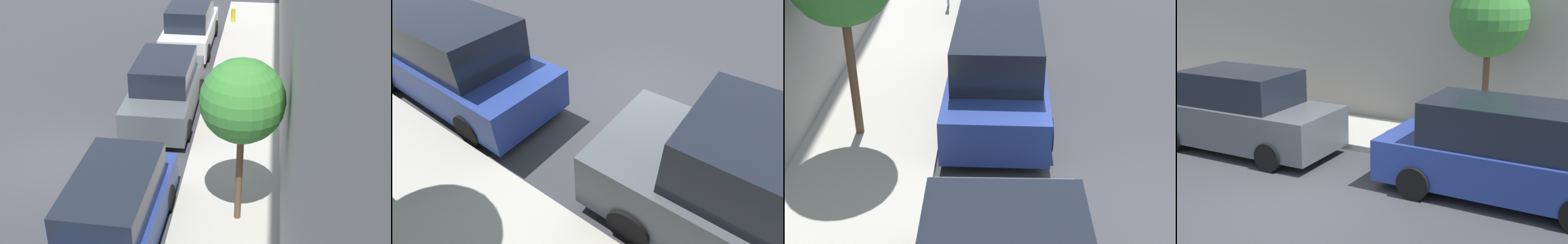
{
  "view_description": "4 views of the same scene",
  "coord_description": "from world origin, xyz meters",
  "views": [
    {
      "loc": [
        5.43,
        -12.48,
        8.34
      ],
      "look_at": [
        3.63,
        0.87,
        1.0
      ],
      "focal_mm": 50.0,
      "sensor_mm": 36.0,
      "label": 1
    },
    {
      "loc": [
        5.43,
        2.42,
        4.17
      ],
      "look_at": [
        2.48,
        0.27,
        1.0
      ],
      "focal_mm": 28.0,
      "sensor_mm": 36.0,
      "label": 2
    },
    {
      "loc": [
        2.48,
        6.66,
        5.59
      ],
      "look_at": [
        2.71,
        -1.13,
        1.0
      ],
      "focal_mm": 50.0,
      "sensor_mm": 36.0,
      "label": 3
    },
    {
      "loc": [
        -7.47,
        -5.75,
        4.33
      ],
      "look_at": [
        2.9,
        -0.22,
        1.0
      ],
      "focal_mm": 50.0,
      "sensor_mm": 36.0,
      "label": 4
    }
  ],
  "objects": [
    {
      "name": "street_tree",
      "position": [
        5.04,
        -2.14,
        3.22
      ],
      "size": [
        1.85,
        1.85,
        4.02
      ],
      "color": "brown",
      "rests_on": "sidewalk"
    },
    {
      "name": "ground_plane",
      "position": [
        0.0,
        0.0,
        0.0
      ],
      "size": [
        60.0,
        60.0,
        0.0
      ],
      "primitive_type": "plane",
      "color": "#38383D"
    },
    {
      "name": "parked_suv_third",
      "position": [
        2.35,
        3.06,
        0.93
      ],
      "size": [
        2.08,
        4.81,
        1.98
      ],
      "color": "#4C5156",
      "rests_on": "ground_plane"
    },
    {
      "name": "sidewalk",
      "position": [
        4.77,
        0.0,
        0.07
      ],
      "size": [
        2.53,
        32.0,
        0.15
      ],
      "color": "#B2ADA3",
      "rests_on": "ground_plane"
    },
    {
      "name": "parked_minivan_second",
      "position": [
        2.42,
        -3.38,
        0.92
      ],
      "size": [
        2.02,
        4.93,
        1.9
      ],
      "color": "navy",
      "rests_on": "ground_plane"
    }
  ]
}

